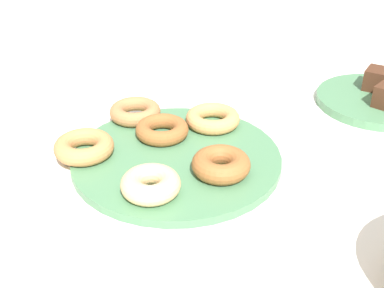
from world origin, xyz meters
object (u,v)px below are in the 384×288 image
(donut_3, at_px, (135,112))
(donut_5, at_px, (213,118))
(brownie_near, at_px, (377,79))
(donut_plate, at_px, (176,158))
(donut_4, at_px, (84,147))
(cake_plate, at_px, (376,101))
(donut_0, at_px, (162,130))
(donut_1, at_px, (151,184))
(donut_2, at_px, (220,165))

(donut_3, distance_m, donut_5, 0.13)
(brownie_near, bearing_deg, donut_plate, -20.27)
(donut_4, height_order, donut_5, donut_4)
(donut_3, bearing_deg, cake_plate, 137.64)
(donut_5, distance_m, cake_plate, 0.33)
(donut_5, bearing_deg, cake_plate, 146.13)
(donut_0, distance_m, donut_3, 0.08)
(donut_5, distance_m, brownie_near, 0.35)
(donut_3, height_order, brownie_near, brownie_near)
(donut_0, xyz_separation_m, donut_5, (-0.08, 0.04, 0.00))
(donut_1, xyz_separation_m, donut_5, (-0.21, -0.05, -0.00))
(donut_4, bearing_deg, donut_2, 112.75)
(donut_0, height_order, donut_1, donut_1)
(donut_3, xyz_separation_m, donut_5, (-0.06, 0.12, -0.00))
(donut_plate, bearing_deg, donut_4, -53.22)
(donut_plate, relative_size, donut_0, 3.73)
(donut_1, height_order, brownie_near, brownie_near)
(donut_2, relative_size, donut_4, 0.93)
(donut_plate, bearing_deg, cake_plate, 156.05)
(donut_4, distance_m, brownie_near, 0.57)
(donut_3, height_order, cake_plate, donut_3)
(donut_3, relative_size, cake_plate, 0.40)
(donut_0, distance_m, donut_5, 0.09)
(donut_3, xyz_separation_m, donut_4, (0.14, 0.02, 0.00))
(donut_1, distance_m, donut_5, 0.22)
(donut_plate, distance_m, donut_2, 0.09)
(donut_0, height_order, cake_plate, donut_0)
(donut_1, bearing_deg, donut_2, 153.63)
(donut_plate, relative_size, donut_4, 3.52)
(cake_plate, bearing_deg, brownie_near, -153.43)
(cake_plate, bearing_deg, donut_plate, -23.95)
(donut_5, bearing_deg, donut_2, 39.44)
(brownie_near, bearing_deg, cake_plate, 26.57)
(cake_plate, distance_m, brownie_near, 0.05)
(donut_0, xyz_separation_m, donut_2, (0.03, 0.14, 0.00))
(donut_1, distance_m, brownie_near, 0.53)
(donut_0, bearing_deg, donut_5, 152.33)
(donut_0, height_order, brownie_near, brownie_near)
(donut_plate, bearing_deg, donut_3, -111.21)
(donut_plate, bearing_deg, donut_5, -173.99)
(donut_5, xyz_separation_m, brownie_near, (-0.30, 0.17, 0.01))
(donut_2, height_order, brownie_near, brownie_near)
(donut_4, height_order, cake_plate, donut_4)
(donut_2, height_order, donut_5, donut_2)
(brownie_near, bearing_deg, donut_2, -9.68)
(donut_0, relative_size, donut_4, 0.94)
(donut_2, distance_m, donut_4, 0.21)
(donut_2, xyz_separation_m, cake_plate, (-0.39, 0.09, -0.02))
(donut_0, bearing_deg, donut_4, -26.77)
(donut_2, distance_m, cake_plate, 0.40)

